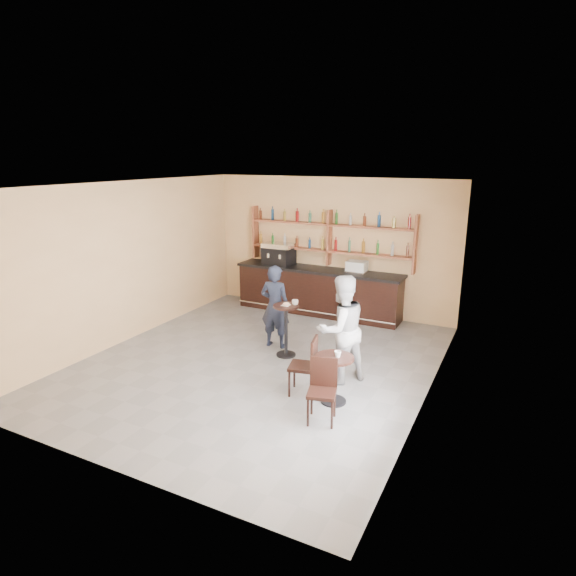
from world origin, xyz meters
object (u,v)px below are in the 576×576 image
at_px(bar_counter, 318,291).
at_px(cafe_table, 334,380).
at_px(espresso_machine, 279,254).
at_px(chair_south, 322,392).
at_px(chair_west, 303,366).
at_px(man_main, 275,307).
at_px(pedestal_table, 286,331).
at_px(pastry_case, 357,267).
at_px(patron_second, 341,329).

height_order(bar_counter, cafe_table, bar_counter).
distance_m(espresso_machine, chair_south, 5.50).
distance_m(espresso_machine, cafe_table, 5.00).
relative_size(espresso_machine, chair_west, 0.78).
bearing_deg(man_main, pedestal_table, 138.58).
bearing_deg(cafe_table, pastry_case, 104.17).
xyz_separation_m(man_main, chair_west, (1.31, -1.54, -0.35)).
xyz_separation_m(pastry_case, patron_second, (0.80, -3.14, -0.32)).
xyz_separation_m(bar_counter, espresso_machine, (-1.06, 0.00, 0.81)).
xyz_separation_m(bar_counter, chair_south, (1.97, -4.50, -0.09)).
xyz_separation_m(bar_counter, cafe_table, (1.92, -3.90, -0.17)).
bearing_deg(pastry_case, cafe_table, -74.36).
bearing_deg(man_main, espresso_machine, -67.07).
height_order(pedestal_table, cafe_table, pedestal_table).
relative_size(espresso_machine, chair_south, 0.80).
bearing_deg(patron_second, chair_south, 47.35).
relative_size(pastry_case, man_main, 0.27).
xyz_separation_m(pedestal_table, patron_second, (1.28, -0.52, 0.41)).
bearing_deg(bar_counter, man_main, -88.40).
bearing_deg(chair_south, patron_second, 84.84).
distance_m(pedestal_table, cafe_table, 1.94).
bearing_deg(man_main, bar_counter, -91.36).
xyz_separation_m(pastry_case, cafe_table, (0.98, -3.90, -0.86)).
relative_size(bar_counter, cafe_table, 5.38).
bearing_deg(bar_counter, chair_west, -70.39).
bearing_deg(pastry_case, chair_south, -75.58).
xyz_separation_m(espresso_machine, chair_south, (3.03, -4.50, -0.90)).
xyz_separation_m(pedestal_table, chair_south, (1.51, -1.88, -0.04)).
xyz_separation_m(cafe_table, chair_south, (0.05, -0.60, 0.08)).
bearing_deg(chair_west, espresso_machine, -160.35).
bearing_deg(pastry_case, bar_counter, -178.53).
bearing_deg(cafe_table, chair_west, 174.81).
distance_m(espresso_machine, pedestal_table, 3.15).
bearing_deg(pastry_case, chair_west, -82.09).
bearing_deg(chair_west, pedestal_table, -156.00).
height_order(espresso_machine, chair_south, espresso_machine).
height_order(cafe_table, chair_south, chair_south).
bearing_deg(patron_second, cafe_table, 51.19).
relative_size(pastry_case, pedestal_table, 0.45).
relative_size(man_main, patron_second, 0.91).
bearing_deg(espresso_machine, bar_counter, 7.42).
xyz_separation_m(espresso_machine, patron_second, (2.79, -3.14, -0.45)).
bearing_deg(bar_counter, pastry_case, 0.00).
bearing_deg(pedestal_table, pastry_case, 79.70).
bearing_deg(chair_west, patron_second, 140.05).
bearing_deg(chair_south, espresso_machine, 109.04).
height_order(man_main, chair_south, man_main).
xyz_separation_m(chair_south, patron_second, (-0.23, 1.36, 0.45)).
bearing_deg(chair_west, bar_counter, -172.97).
distance_m(pastry_case, chair_south, 4.68).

